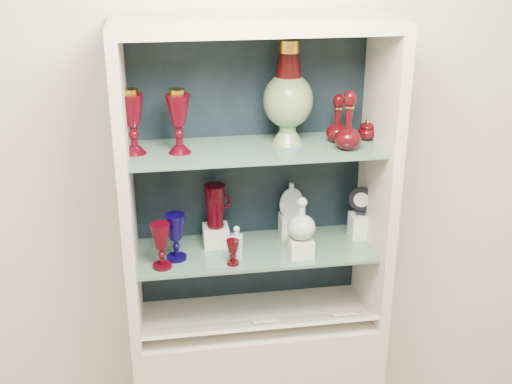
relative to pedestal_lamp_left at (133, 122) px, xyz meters
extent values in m
cube|color=beige|center=(0.44, 0.20, -0.19)|extent=(3.50, 0.02, 2.80)
cube|color=black|center=(0.44, 0.17, -0.26)|extent=(0.98, 0.02, 1.15)
cube|color=beige|center=(-0.04, -0.02, -0.26)|extent=(0.04, 0.40, 1.15)
cube|color=beige|center=(0.92, -0.02, -0.26)|extent=(0.04, 0.40, 1.15)
cube|color=beige|center=(0.44, -0.02, 0.33)|extent=(1.00, 0.40, 0.04)
cube|color=slate|center=(0.44, 0.00, -0.54)|extent=(0.92, 0.34, 0.01)
cube|color=slate|center=(0.44, 0.00, -0.12)|extent=(0.92, 0.34, 0.01)
cube|color=beige|center=(0.44, -0.13, -0.81)|extent=(0.92, 0.17, 0.09)
cube|color=white|center=(0.78, -0.13, -0.79)|extent=(0.10, 0.06, 0.03)
cube|color=white|center=(0.46, -0.13, -0.79)|extent=(0.10, 0.06, 0.03)
cube|color=silver|center=(0.29, 0.06, -0.50)|extent=(0.10, 0.10, 0.08)
cube|color=silver|center=(0.60, 0.10, -0.49)|extent=(0.09, 0.09, 0.09)
cube|color=silver|center=(0.61, -0.09, -0.50)|extent=(0.09, 0.09, 0.07)
cube|color=silver|center=(0.88, 0.04, -0.49)|extent=(0.08, 0.08, 0.10)
camera|label=1|loc=(0.09, -2.24, 0.63)|focal=45.00mm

